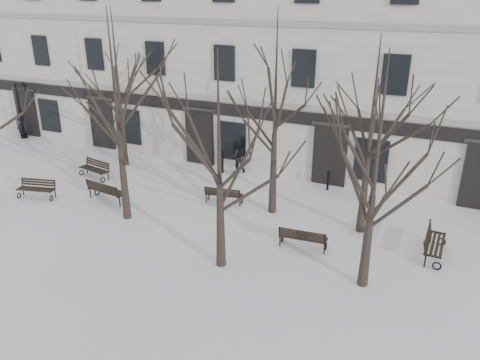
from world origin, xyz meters
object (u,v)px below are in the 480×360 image
Objects in this scene: tree_1 at (115,94)px; tree_2 at (219,139)px; bench_1 at (106,190)px; bench_4 at (224,194)px; bench_5 at (433,242)px; lamp_post at (22,106)px; tree_3 at (378,148)px; bench_0 at (37,188)px; bench_2 at (303,237)px; bench_3 at (95,168)px.

tree_1 is 5.39m from tree_2.
tree_1 is 5.02m from bench_1.
tree_2 is 4.25× the size of bench_4.
bench_1 is 13.43m from bench_5.
lamp_post reaches higher than bench_4.
bench_1 is (-6.91, 2.48, -3.96)m from tree_2.
bench_0 is at bearing 177.44° from tree_3.
bench_1 is 9.12m from bench_2.
tree_2 is 4.08× the size of bench_0.
tree_3 reaches higher than bench_5.
bench_4 is at bearing 5.50° from bench_0.
tree_1 reaches higher than tree_3.
bench_3 is at bearing 88.64° from bench_5.
tree_2 is 19.52m from lamp_post.
tree_2 is 2.01× the size of lamp_post.
bench_2 is (-2.41, 1.31, -4.11)m from tree_3.
tree_2 is at bearing 106.39° from bench_4.
bench_0 is 10.11m from lamp_post.
bench_3 is at bearing 61.72° from bench_0.
bench_4 is at bearing -12.60° from lamp_post.
tree_1 reaches higher than bench_5.
tree_2 is 8.34m from bench_1.
tree_3 is 4.17× the size of bench_2.
tree_1 reaches higher than bench_4.
tree_1 is 6.92m from bench_3.
bench_1 is (-11.52, 1.62, -4.06)m from tree_3.
tree_2 reaches higher than bench_5.
bench_3 is (0.72, 3.01, 0.02)m from bench_0.
bench_4 is at bearing 115.57° from tree_2.
tree_1 is 14.41m from lamp_post.
tree_1 is 4.66× the size of bench_2.
tree_2 is at bearing -169.48° from tree_3.
tree_2 is at bearing -16.96° from tree_1.
bench_5 is at bearing 56.23° from tree_3.
bench_0 is 3.26m from bench_1.
bench_4 is at bearing -150.87° from bench_1.
tree_3 is at bearing -17.55° from lamp_post.
tree_3 is 4.34× the size of bench_4.
bench_5 is (4.27, 1.47, 0.05)m from bench_2.
tree_1 is 6.78m from bench_0.
lamp_post is (-17.69, 7.90, -2.42)m from tree_2.
tree_1 is 1.12× the size of tree_3.
tree_3 is 3.79× the size of bench_5.
bench_1 reaches higher than bench_4.
tree_3 is at bearing 142.88° from bench_4.
bench_1 is 1.03× the size of bench_5.
bench_1 is at bearing 153.01° from tree_1.
tree_3 is at bearing 179.02° from bench_1.
bench_0 is 12.24m from bench_2.
tree_2 is 8.41m from bench_5.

